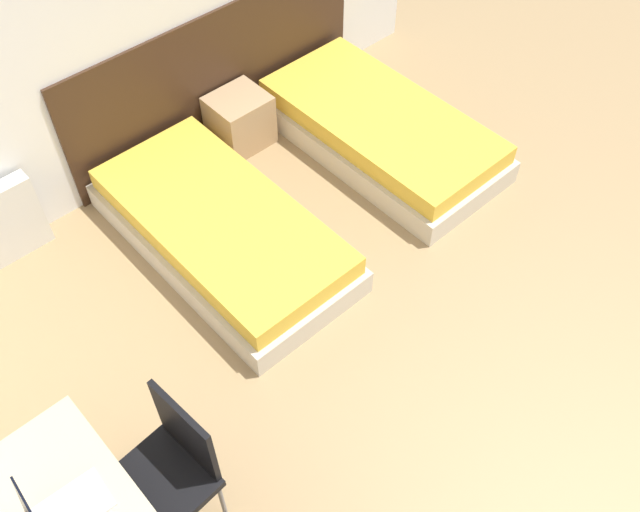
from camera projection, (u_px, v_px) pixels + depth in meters
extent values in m
cube|color=white|center=(118.00, 4.00, 4.49)|extent=(5.28, 0.05, 2.70)
cube|color=#382316|center=(218.00, 75.00, 5.39)|extent=(2.60, 0.03, 1.04)
cube|color=beige|center=(224.00, 237.00, 4.92)|extent=(0.97, 1.95, 0.19)
cube|color=gold|center=(221.00, 220.00, 4.78)|extent=(0.89, 1.87, 0.15)
cube|color=beige|center=(380.00, 137.00, 5.57)|extent=(0.97, 1.95, 0.19)
cube|color=gold|center=(381.00, 120.00, 5.44)|extent=(0.89, 1.87, 0.15)
cube|color=tan|center=(240.00, 120.00, 5.52)|extent=(0.43, 0.38, 0.43)
cube|color=#C6B28E|center=(42.00, 467.00, 3.61)|extent=(0.50, 0.04, 0.69)
cube|color=black|center=(159.00, 485.00, 3.45)|extent=(0.49, 0.49, 0.05)
cube|color=black|center=(185.00, 432.00, 3.35)|extent=(0.06, 0.41, 0.47)
cylinder|color=slate|center=(112.00, 504.00, 3.63)|extent=(0.02, 0.02, 0.41)
cylinder|color=slate|center=(222.00, 501.00, 3.64)|extent=(0.02, 0.02, 0.41)
cylinder|color=slate|center=(173.00, 450.00, 3.81)|extent=(0.02, 0.02, 0.41)
cube|color=silver|center=(72.00, 508.00, 3.08)|extent=(0.33, 0.23, 0.02)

